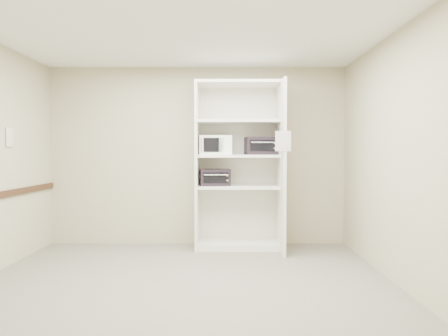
{
  "coord_description": "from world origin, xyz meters",
  "views": [
    {
      "loc": [
        0.44,
        -4.67,
        1.4
      ],
      "look_at": [
        0.41,
        1.31,
        1.19
      ],
      "focal_mm": 35.0,
      "sensor_mm": 36.0,
      "label": 1
    }
  ],
  "objects_px": {
    "shelving_unit": "(241,171)",
    "toaster_oven_upper": "(261,146)",
    "toaster_oven_lower": "(215,177)",
    "microwave": "(216,145)"
  },
  "relations": [
    {
      "from": "shelving_unit",
      "to": "toaster_oven_upper",
      "type": "xyz_separation_m",
      "value": [
        0.29,
        0.04,
        0.37
      ]
    },
    {
      "from": "microwave",
      "to": "toaster_oven_lower",
      "type": "height_order",
      "value": "microwave"
    },
    {
      "from": "toaster_oven_upper",
      "to": "microwave",
      "type": "bearing_deg",
      "value": 175.0
    },
    {
      "from": "microwave",
      "to": "toaster_oven_lower",
      "type": "xyz_separation_m",
      "value": [
        -0.01,
        -0.05,
        -0.47
      ]
    },
    {
      "from": "shelving_unit",
      "to": "microwave",
      "type": "distance_m",
      "value": 0.54
    },
    {
      "from": "microwave",
      "to": "toaster_oven_upper",
      "type": "xyz_separation_m",
      "value": [
        0.66,
        0.01,
        -0.01
      ]
    },
    {
      "from": "shelving_unit",
      "to": "toaster_oven_lower",
      "type": "distance_m",
      "value": 0.4
    },
    {
      "from": "microwave",
      "to": "toaster_oven_lower",
      "type": "bearing_deg",
      "value": -101.62
    },
    {
      "from": "shelving_unit",
      "to": "toaster_oven_upper",
      "type": "relative_size",
      "value": 5.43
    },
    {
      "from": "toaster_oven_upper",
      "to": "shelving_unit",
      "type": "bearing_deg",
      "value": -177.27
    }
  ]
}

